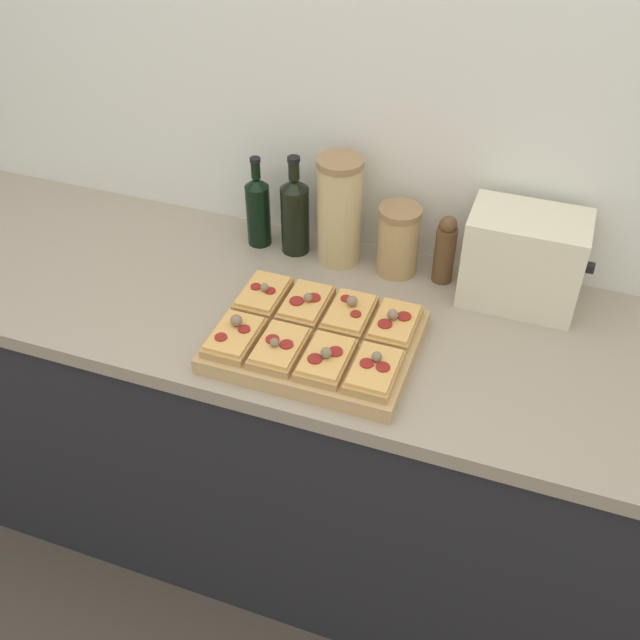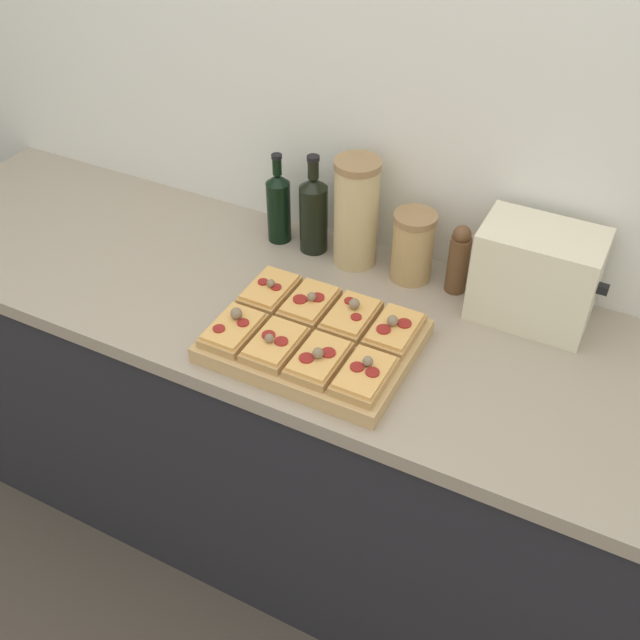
{
  "view_description": "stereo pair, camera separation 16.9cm",
  "coord_description": "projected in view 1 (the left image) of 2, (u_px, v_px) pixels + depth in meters",
  "views": [
    {
      "loc": [
        0.42,
        -1.0,
        2.07
      ],
      "look_at": [
        -0.02,
        0.22,
        0.98
      ],
      "focal_mm": 42.0,
      "sensor_mm": 36.0,
      "label": 1
    },
    {
      "loc": [
        0.58,
        -0.94,
        2.07
      ],
      "look_at": [
        -0.02,
        0.22,
        0.98
      ],
      "focal_mm": 42.0,
      "sensor_mm": 36.0,
      "label": 2
    }
  ],
  "objects": [
    {
      "name": "cutting_board",
      "position": [
        316.0,
        341.0,
        1.7
      ],
      "size": [
        0.45,
        0.34,
        0.04
      ],
      "primitive_type": "cube",
      "color": "tan",
      "rests_on": "kitchen_counter"
    },
    {
      "name": "toaster_oven",
      "position": [
        523.0,
        259.0,
        1.78
      ],
      "size": [
        0.3,
        0.17,
        0.24
      ],
      "color": "beige",
      "rests_on": "kitchen_counter"
    },
    {
      "name": "pizza_slice_front_left",
      "position": [
        235.0,
        336.0,
        1.66
      ],
      "size": [
        0.1,
        0.15,
        0.06
      ],
      "color": "tan",
      "rests_on": "cutting_board"
    },
    {
      "name": "pizza_slice_back_right",
      "position": [
        395.0,
        323.0,
        1.7
      ],
      "size": [
        0.1,
        0.15,
        0.05
      ],
      "color": "tan",
      "rests_on": "cutting_board"
    },
    {
      "name": "pizza_slice_back_midleft",
      "position": [
        306.0,
        304.0,
        1.75
      ],
      "size": [
        0.1,
        0.15,
        0.05
      ],
      "color": "tan",
      "rests_on": "cutting_board"
    },
    {
      "name": "pizza_slice_back_left",
      "position": [
        263.0,
        294.0,
        1.78
      ],
      "size": [
        0.1,
        0.15,
        0.05
      ],
      "color": "tan",
      "rests_on": "cutting_board"
    },
    {
      "name": "wall_back",
      "position": [
        387.0,
        127.0,
        1.85
      ],
      "size": [
        6.0,
        0.06,
        2.5
      ],
      "color": "silver",
      "rests_on": "ground_plane"
    },
    {
      "name": "grain_jar_tall",
      "position": [
        339.0,
        211.0,
        1.89
      ],
      "size": [
        0.12,
        0.12,
        0.29
      ],
      "color": "tan",
      "rests_on": "kitchen_counter"
    },
    {
      "name": "ground_plane",
      "position": [
        299.0,
        628.0,
        2.16
      ],
      "size": [
        12.0,
        12.0,
        0.0
      ],
      "primitive_type": "plane",
      "color": "#4C4238"
    },
    {
      "name": "kitchen_counter",
      "position": [
        337.0,
        443.0,
        2.09
      ],
      "size": [
        2.63,
        0.67,
        0.92
      ],
      "color": "#232328",
      "rests_on": "ground_plane"
    },
    {
      "name": "pizza_slice_front_midright",
      "position": [
        326.0,
        359.0,
        1.6
      ],
      "size": [
        0.1,
        0.15,
        0.05
      ],
      "color": "tan",
      "rests_on": "cutting_board"
    },
    {
      "name": "wine_bottle",
      "position": [
        295.0,
        214.0,
        1.94
      ],
      "size": [
        0.07,
        0.07,
        0.27
      ],
      "color": "black",
      "rests_on": "kitchen_counter"
    },
    {
      "name": "pizza_slice_back_midright",
      "position": [
        350.0,
        313.0,
        1.72
      ],
      "size": [
        0.1,
        0.15,
        0.05
      ],
      "color": "tan",
      "rests_on": "cutting_board"
    },
    {
      "name": "pepper_mill",
      "position": [
        445.0,
        250.0,
        1.85
      ],
      "size": [
        0.05,
        0.05,
        0.19
      ],
      "color": "brown",
      "rests_on": "kitchen_counter"
    },
    {
      "name": "pizza_slice_front_right",
      "position": [
        375.0,
        370.0,
        1.58
      ],
      "size": [
        0.1,
        0.15,
        0.05
      ],
      "color": "tan",
      "rests_on": "cutting_board"
    },
    {
      "name": "olive_oil_bottle",
      "position": [
        258.0,
        209.0,
        1.98
      ],
      "size": [
        0.06,
        0.06,
        0.25
      ],
      "color": "black",
      "rests_on": "kitchen_counter"
    },
    {
      "name": "grain_jar_short",
      "position": [
        398.0,
        240.0,
        1.88
      ],
      "size": [
        0.11,
        0.11,
        0.19
      ],
      "color": "tan",
      "rests_on": "kitchen_counter"
    },
    {
      "name": "pizza_slice_front_midleft",
      "position": [
        279.0,
        348.0,
        1.63
      ],
      "size": [
        0.1,
        0.15,
        0.05
      ],
      "color": "tan",
      "rests_on": "cutting_board"
    }
  ]
}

